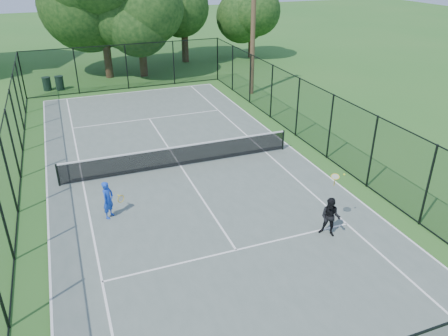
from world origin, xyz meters
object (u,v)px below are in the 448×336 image
object	(u,v)px
player_blue	(108,200)
player_black	(330,217)
trash_bin_left	(47,84)
utility_pole	(253,30)
trash_bin_right	(60,83)
tennis_net	(180,155)

from	to	relation	value
player_blue	player_black	xyz separation A→B (m)	(6.58, -3.68, 0.00)
trash_bin_left	player_black	bearing A→B (deg)	-68.55
utility_pole	player_black	distance (m)	16.60
trash_bin_right	utility_pole	world-z (taller)	utility_pole
tennis_net	trash_bin_right	world-z (taller)	tennis_net
player_blue	utility_pole	bearing A→B (deg)	48.02
tennis_net	utility_pole	world-z (taller)	utility_pole
trash_bin_right	utility_pole	bearing A→B (deg)	-24.55
trash_bin_right	player_black	distance (m)	22.40
utility_pole	player_black	size ratio (longest dim) A/B	3.93
tennis_net	trash_bin_left	bearing A→B (deg)	109.63
tennis_net	trash_bin_right	bearing A→B (deg)	106.95
tennis_net	trash_bin_right	distance (m)	15.04
tennis_net	player_blue	xyz separation A→B (m)	(-3.42, -3.03, 0.17)
trash_bin_left	player_blue	xyz separation A→B (m)	(1.78, -17.59, 0.29)
trash_bin_left	trash_bin_right	size ratio (longest dim) A/B	0.95
tennis_net	player_black	bearing A→B (deg)	-64.75
trash_bin_left	player_black	world-z (taller)	player_black
utility_pole	player_blue	world-z (taller)	utility_pole
trash_bin_left	player_black	xyz separation A→B (m)	(8.36, -21.27, 0.29)
tennis_net	player_black	xyz separation A→B (m)	(3.16, -6.71, 0.17)
trash_bin_left	trash_bin_right	distance (m)	0.83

